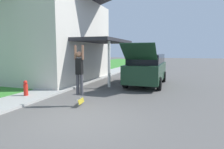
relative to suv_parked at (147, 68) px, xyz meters
The scene contains 9 objects.
ground_plane 7.54m from the suv_parked, 98.11° to the right, with size 120.00×120.00×0.00m, color #54514F.
lawn 9.22m from the suv_parked, behind, with size 10.00×80.00×0.08m.
sidewalk 4.97m from the suv_parked, 163.39° to the right, with size 1.80×80.00×0.10m.
house 9.47m from the suv_parked, behind, with size 12.37×8.76×8.46m.
suv_parked is the anchor object (origin of this frame).
car_down_street 14.13m from the suv_parked, 96.05° to the left, with size 1.88×4.48×1.41m.
skateboarder 6.21m from the suv_parked, 105.90° to the right, with size 0.41×0.23×1.97m.
skateboard 6.19m from the suv_parked, 106.09° to the right, with size 0.27×0.75×0.27m.
fire_hydrant 7.33m from the suv_parked, 131.27° to the right, with size 0.20×0.20×0.72m.
Camera 1 is at (3.11, -5.53, 2.20)m, focal length 32.00 mm.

